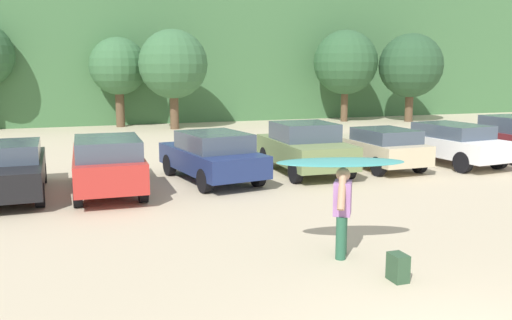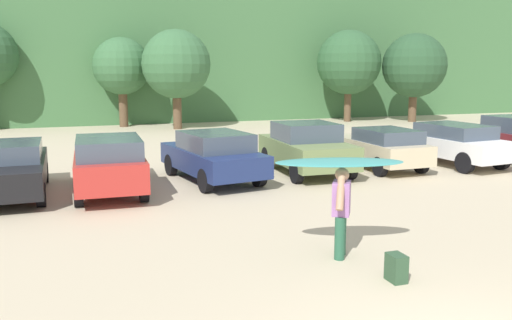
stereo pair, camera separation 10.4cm
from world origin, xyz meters
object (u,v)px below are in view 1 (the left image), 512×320
object	(u,v)px
parked_car_champagne	(379,147)
surfboard_teal	(341,162)
parked_car_maroon	(508,136)
backpack_dropped	(398,267)
parked_car_white	(449,142)
parked_car_black	(5,169)
parked_car_olive_green	(305,147)
person_adult	(342,207)
parked_car_red	(107,162)
parked_car_navy	(212,155)

from	to	relation	value
parked_car_champagne	surfboard_teal	world-z (taller)	surfboard_teal
parked_car_maroon	backpack_dropped	xyz separation A→B (m)	(-10.69, -8.84, -0.62)
surfboard_teal	parked_car_white	bearing A→B (deg)	-123.09
parked_car_black	parked_car_olive_green	size ratio (longest dim) A/B	1.11
person_adult	parked_car_maroon	bearing A→B (deg)	-113.38
parked_car_red	parked_car_white	size ratio (longest dim) A/B	1.00
parked_car_champagne	person_adult	xyz separation A→B (m)	(-5.37, -7.43, 0.19)
parked_car_red	parked_car_maroon	world-z (taller)	parked_car_maroon
parked_car_champagne	backpack_dropped	world-z (taller)	parked_car_champagne
parked_car_red	parked_car_olive_green	size ratio (longest dim) A/B	1.14
parked_car_champagne	backpack_dropped	xyz separation A→B (m)	(-5.06, -8.75, -0.51)
parked_car_navy	person_adult	world-z (taller)	person_adult
parked_car_navy	parked_car_champagne	world-z (taller)	parked_car_navy
person_adult	backpack_dropped	distance (m)	1.53
backpack_dropped	person_adult	bearing A→B (deg)	103.58
parked_car_champagne	person_adult	distance (m)	9.17
parked_car_champagne	parked_car_maroon	bearing A→B (deg)	-90.25
parked_car_white	parked_car_red	bearing A→B (deg)	87.00
parked_car_white	person_adult	bearing A→B (deg)	125.63
surfboard_teal	backpack_dropped	size ratio (longest dim) A/B	5.30
parked_car_olive_green	backpack_dropped	world-z (taller)	parked_car_olive_green
parked_car_red	parked_car_white	xyz separation A→B (m)	(11.77, 0.66, -0.06)
parked_car_red	backpack_dropped	world-z (taller)	parked_car_red
parked_car_maroon	person_adult	bearing A→B (deg)	124.06
parked_car_champagne	parked_car_white	bearing A→B (deg)	-94.05
parked_car_red	parked_car_black	bearing A→B (deg)	82.37
parked_car_black	parked_car_navy	xyz separation A→B (m)	(5.68, 0.18, 0.04)
parked_car_champagne	parked_car_white	distance (m)	2.78
parked_car_olive_green	parked_car_white	distance (m)	5.53
parked_car_olive_green	parked_car_white	size ratio (longest dim) A/B	0.88
surfboard_teal	parked_car_red	bearing A→B (deg)	-46.19
parked_car_black	parked_car_maroon	xyz separation A→B (m)	(17.22, 0.49, 0.10)
parked_car_maroon	backpack_dropped	distance (m)	13.89
surfboard_teal	person_adult	bearing A→B (deg)	156.90
parked_car_olive_green	parked_car_black	bearing A→B (deg)	93.72
parked_car_black	parked_car_maroon	world-z (taller)	parked_car_maroon
parked_car_red	person_adult	size ratio (longest dim) A/B	2.85
parked_car_black	parked_car_maroon	distance (m)	17.23
parked_car_olive_green	parked_car_maroon	bearing A→B (deg)	-88.38
parked_car_red	surfboard_teal	distance (m)	7.57
parked_car_navy	parked_car_maroon	xyz separation A→B (m)	(11.54, 0.31, 0.06)
person_adult	surfboard_teal	xyz separation A→B (m)	(-0.04, 0.03, 0.81)
parked_car_black	parked_car_red	size ratio (longest dim) A/B	0.98
parked_car_navy	parked_car_champagne	bearing A→B (deg)	-97.64
parked_car_white	parked_car_maroon	size ratio (longest dim) A/B	1.06
parked_car_navy	parked_car_maroon	bearing A→B (deg)	-98.18
parked_car_black	person_adult	size ratio (longest dim) A/B	2.78
parked_car_navy	backpack_dropped	xyz separation A→B (m)	(0.85, -8.53, -0.57)
parked_car_red	parked_car_navy	distance (m)	3.14
person_adult	parked_car_red	bearing A→B (deg)	-29.12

